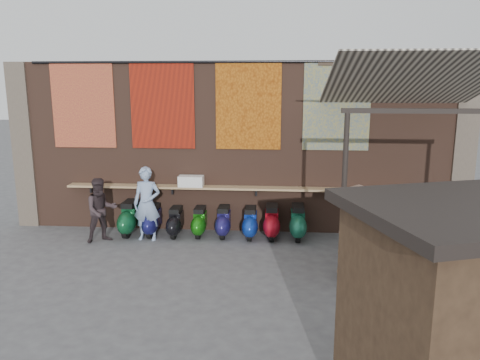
{
  "coord_description": "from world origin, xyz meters",
  "views": [
    {
      "loc": [
        0.98,
        -8.31,
        3.53
      ],
      "look_at": [
        0.21,
        1.2,
        1.53
      ],
      "focal_mm": 35.0,
      "sensor_mm": 36.0,
      "label": 1
    }
  ],
  "objects": [
    {
      "name": "scooter_stool_0",
      "position": [
        -2.46,
        2.0,
        0.4
      ],
      "size": [
        0.38,
        0.84,
        0.8
      ],
      "primitive_type": null,
      "color": "#0F4B27",
      "rests_on": "ground"
    },
    {
      "name": "awning_ledger",
      "position": [
        3.5,
        2.49,
        3.95
      ],
      "size": [
        3.3,
        0.08,
        0.12
      ],
      "primitive_type": "cube",
      "color": "#33261C",
      "rests_on": "brick_wall"
    },
    {
      "name": "scooter_stool_5",
      "position": [
        0.39,
        2.0,
        0.35
      ],
      "size": [
        0.33,
        0.74,
        0.7
      ],
      "primitive_type": null,
      "color": "navy",
      "rests_on": "ground"
    },
    {
      "name": "eating_counter",
      "position": [
        0.0,
        2.33,
        1.1
      ],
      "size": [
        8.0,
        0.32,
        0.05
      ],
      "primitive_type": "cube",
      "color": "#9E7A51",
      "rests_on": "brick_wall"
    },
    {
      "name": "tapestry_redgold",
      "position": [
        -3.6,
        2.48,
        3.0
      ],
      "size": [
        1.5,
        0.02,
        2.0
      ],
      "primitive_type": "cube",
      "color": "maroon",
      "rests_on": "brick_wall"
    },
    {
      "name": "scooter_stool_4",
      "position": [
        -0.24,
        2.05,
        0.35
      ],
      "size": [
        0.33,
        0.74,
        0.7
      ],
      "primitive_type": null,
      "color": "#1C1753",
      "rests_on": "ground"
    },
    {
      "name": "stall_shelf",
      "position": [
        2.65,
        -3.15,
        0.84
      ],
      "size": [
        1.71,
        0.65,
        0.06
      ],
      "primitive_type": "cube",
      "rotation": [
        0.0,
        0.0,
        0.32
      ],
      "color": "#473321",
      "rests_on": "market_stall"
    },
    {
      "name": "market_stall",
      "position": [
        2.91,
        -3.94,
        1.16
      ],
      "size": [
        2.53,
        2.19,
        2.31
      ],
      "primitive_type": "cube",
      "rotation": [
        0.0,
        0.0,
        0.32
      ],
      "color": "black",
      "rests_on": "ground"
    },
    {
      "name": "brick_wall",
      "position": [
        0.0,
        2.7,
        2.0
      ],
      "size": [
        10.0,
        0.4,
        4.0
      ],
      "primitive_type": "cube",
      "color": "brown",
      "rests_on": "ground"
    },
    {
      "name": "tapestry_orange",
      "position": [
        0.3,
        2.48,
        3.0
      ],
      "size": [
        1.5,
        0.02,
        2.0
      ],
      "primitive_type": "cube",
      "color": "#B26116",
      "rests_on": "brick_wall"
    },
    {
      "name": "scooter_stool_2",
      "position": [
        -1.36,
        1.98,
        0.34
      ],
      "size": [
        0.32,
        0.71,
        0.67
      ],
      "primitive_type": null,
      "color": "black",
      "rests_on": "ground"
    },
    {
      "name": "shopper_tan",
      "position": [
        2.44,
        -0.18,
        0.88
      ],
      "size": [
        1.01,
        0.84,
        1.77
      ],
      "primitive_type": "imported",
      "rotation": [
        0.0,
        0.0,
        0.38
      ],
      "color": "#8F6C5B",
      "rests_on": "ground"
    },
    {
      "name": "ground",
      "position": [
        0.0,
        0.0,
        0.0
      ],
      "size": [
        70.0,
        70.0,
        0.0
      ],
      "primitive_type": "plane",
      "color": "#474749",
      "rests_on": "ground"
    },
    {
      "name": "scooter_stool_3",
      "position": [
        -0.8,
        2.04,
        0.34
      ],
      "size": [
        0.32,
        0.71,
        0.67
      ],
      "primitive_type": null,
      "color": "#135F0D",
      "rests_on": "ground"
    },
    {
      "name": "shopper_navy",
      "position": [
        2.74,
        0.69,
        0.76
      ],
      "size": [
        0.95,
        0.56,
        1.52
      ],
      "primitive_type": "imported",
      "rotation": [
        0.0,
        0.0,
        3.37
      ],
      "color": "black",
      "rests_on": "ground"
    },
    {
      "name": "shelf_box",
      "position": [
        -1.03,
        2.3,
        1.25
      ],
      "size": [
        0.58,
        0.29,
        0.25
      ],
      "primitive_type": "cube",
      "color": "white",
      "rests_on": "eating_counter"
    },
    {
      "name": "pier_left",
      "position": [
        -5.2,
        2.7,
        2.0
      ],
      "size": [
        0.5,
        0.5,
        4.0
      ],
      "primitive_type": "cube",
      "color": "#4C4238",
      "rests_on": "ground"
    },
    {
      "name": "tapestry_multi",
      "position": [
        2.3,
        2.48,
        3.0
      ],
      "size": [
        1.5,
        0.02,
        2.0
      ],
      "primitive_type": "cube",
      "color": "#244987",
      "rests_on": "brick_wall"
    },
    {
      "name": "awning_post_left",
      "position": [
        2.1,
        -0.6,
        1.55
      ],
      "size": [
        0.09,
        0.09,
        3.1
      ],
      "primitive_type": "cylinder",
      "color": "black",
      "rests_on": "ground"
    },
    {
      "name": "stall_sign",
      "position": [
        2.65,
        -3.15,
        1.68
      ],
      "size": [
        1.15,
        0.41,
        0.5
      ],
      "primitive_type": "cube",
      "rotation": [
        0.0,
        0.0,
        0.32
      ],
      "color": "gold",
      "rests_on": "market_stall"
    },
    {
      "name": "awning_header",
      "position": [
        3.5,
        -0.6,
        3.08
      ],
      "size": [
        3.0,
        0.08,
        0.08
      ],
      "primitive_type": "cube",
      "color": "black",
      "rests_on": "awning_post_left"
    },
    {
      "name": "scooter_stool_7",
      "position": [
        1.47,
        2.02,
        0.39
      ],
      "size": [
        0.37,
        0.81,
        0.77
      ],
      "primitive_type": null,
      "color": "#175C42",
      "rests_on": "ground"
    },
    {
      "name": "scooter_stool_6",
      "position": [
        0.88,
        2.03,
        0.38
      ],
      "size": [
        0.36,
        0.8,
        0.76
      ],
      "primitive_type": null,
      "color": "#A50C1A",
      "rests_on": "ground"
    },
    {
      "name": "tapestry_sun",
      "position": [
        -1.7,
        2.48,
        3.0
      ],
      "size": [
        1.5,
        0.02,
        2.0
      ],
      "primitive_type": "cube",
      "color": "red",
      "rests_on": "brick_wall"
    },
    {
      "name": "diner_right",
      "position": [
        -2.92,
        1.48,
        0.73
      ],
      "size": [
        0.9,
        0.86,
        1.46
      ],
      "primitive_type": "imported",
      "rotation": [
        0.0,
        0.0,
        0.6
      ],
      "color": "#302528",
      "rests_on": "ground"
    },
    {
      "name": "awning_canvas",
      "position": [
        3.5,
        0.9,
        3.55
      ],
      "size": [
        3.2,
        3.28,
        0.97
      ],
      "primitive_type": "cube",
      "rotation": [
        -0.28,
        0.0,
        0.0
      ],
      "color": "beige",
      "rests_on": "brick_wall"
    },
    {
      "name": "shopper_grey",
      "position": [
        4.32,
        0.01,
        0.79
      ],
      "size": [
        1.06,
        0.65,
        1.59
      ],
      "primitive_type": "imported",
      "rotation": [
        0.0,
        0.0,
        3.08
      ],
      "color": "#4D4C51",
      "rests_on": "ground"
    },
    {
      "name": "pier_right",
      "position": [
        5.2,
        2.7,
        2.0
      ],
      "size": [
        0.5,
        0.5,
        4.0
      ],
      "primitive_type": "cube",
      "color": "#4C4238",
      "rests_on": "ground"
    },
    {
      "name": "scooter_stool_1",
      "position": [
        -1.92,
        2.01,
        0.36
      ],
      "size": [
        0.34,
        0.75,
        0.72
      ],
      "primitive_type": null,
      "color": "#14154D",
      "rests_on": "ground"
    },
    {
      "name": "diner_left",
      "position": [
        -1.94,
        1.7,
        0.84
      ],
      "size": [
        0.62,
        0.42,
        1.68
      ],
      "primitive_type": "imported",
      "rotation": [
        0.0,
        0.0,
        -0.02
      ],
      "color": "#849CC1",
      "rests_on": "ground"
    },
    {
      "name": "hang_rail",
      "position": [
        0.0,
        2.47,
        3.98
      ],
      "size": [
        9.5,
        0.06,
        0.06
      ],
      "primitive_type": "cylinder",
      "rotation": [
        0.0,
        1.57,
        0.0
      ],
      "color": "black",
      "rests_on": "brick_wall"
    }
  ]
}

